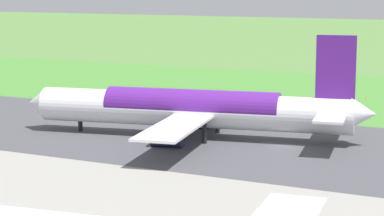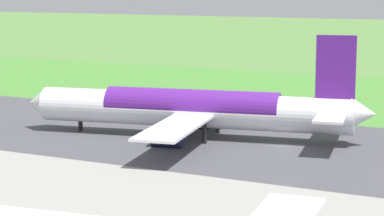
{
  "view_description": "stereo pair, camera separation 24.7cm",
  "coord_description": "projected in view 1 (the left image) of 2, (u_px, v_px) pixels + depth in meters",
  "views": [
    {
      "loc": [
        -36.58,
        100.64,
        22.88
      ],
      "look_at": [
        14.39,
        0.0,
        4.5
      ],
      "focal_mm": 71.34,
      "sensor_mm": 36.0,
      "label": 1
    },
    {
      "loc": [
        -36.8,
        100.52,
        22.88
      ],
      "look_at": [
        14.39,
        0.0,
        4.5
      ],
      "focal_mm": 71.34,
      "sensor_mm": 36.0,
      "label": 2
    }
  ],
  "objects": [
    {
      "name": "runway_asphalt",
      "position": [
        282.0,
        146.0,
        108.59
      ],
      "size": [
        600.0,
        40.75,
        0.06
      ],
      "primitive_type": "cube",
      "color": "#47474C",
      "rests_on": "ground"
    },
    {
      "name": "grass_verge_foreground",
      "position": [
        365.0,
        102.0,
        149.98
      ],
      "size": [
        600.0,
        80.0,
        0.04
      ],
      "primitive_type": "cube",
      "color": "#478534",
      "rests_on": "ground"
    },
    {
      "name": "ground_plane",
      "position": [
        282.0,
        146.0,
        108.6
      ],
      "size": [
        800.0,
        800.0,
        0.0
      ],
      "primitive_type": "plane",
      "color": "#547F3D"
    },
    {
      "name": "traffic_cone_orange",
      "position": [
        366.0,
        98.0,
        153.53
      ],
      "size": [
        0.4,
        0.4,
        0.55
      ],
      "primitive_type": "cone",
      "color": "orange",
      "rests_on": "ground"
    },
    {
      "name": "airliner_main",
      "position": [
        194.0,
        109.0,
        114.21
      ],
      "size": [
        53.83,
        44.33,
        15.88
      ],
      "color": "white",
      "rests_on": "ground"
    }
  ]
}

